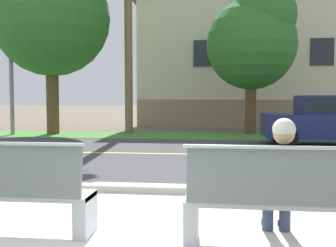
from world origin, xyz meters
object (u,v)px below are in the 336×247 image
(car_navy_near, at_px, (336,118))
(streetlamp, at_px, (12,23))
(seated_person_olive, at_px, (281,175))
(shade_tree_far_left, at_px, (54,8))
(bench_right, at_px, (276,201))
(bench_left, at_px, (8,193))
(shade_tree_left, at_px, (255,38))

(car_navy_near, xyz_separation_m, streetlamp, (-11.67, 2.45, 3.59))
(seated_person_olive, height_order, shade_tree_far_left, shade_tree_far_left)
(streetlamp, bearing_deg, car_navy_near, -11.88)
(bench_right, xyz_separation_m, seated_person_olive, (0.08, 0.17, 0.22))
(bench_left, distance_m, shade_tree_far_left, 12.97)
(seated_person_olive, relative_size, car_navy_near, 0.29)
(seated_person_olive, distance_m, shade_tree_far_left, 13.94)
(seated_person_olive, xyz_separation_m, shade_tree_far_left, (-7.07, 11.19, 4.37))
(seated_person_olive, bearing_deg, car_navy_near, 70.39)
(bench_left, distance_m, streetlamp, 13.13)
(shade_tree_far_left, bearing_deg, streetlamp, -169.28)
(bench_right, height_order, streetlamp, streetlamp)
(bench_right, distance_m, shade_tree_far_left, 14.11)
(bench_left, distance_m, seated_person_olive, 2.84)
(bench_left, distance_m, car_navy_near, 10.40)
(bench_right, bearing_deg, streetlamp, 127.81)
(bench_left, xyz_separation_m, seated_person_olive, (2.83, 0.17, 0.22))
(bench_right, bearing_deg, shade_tree_left, 85.45)
(bench_left, relative_size, car_navy_near, 0.41)
(car_navy_near, distance_m, shade_tree_far_left, 11.26)
(bench_right, bearing_deg, shade_tree_far_left, 121.60)
(bench_left, xyz_separation_m, shade_tree_left, (3.73, 12.36, 3.43))
(bench_left, relative_size, seated_person_olive, 1.42)
(bench_left, relative_size, shade_tree_far_left, 0.23)
(bench_left, xyz_separation_m, streetlamp, (-5.84, 11.06, 3.99))
(bench_right, relative_size, seated_person_olive, 1.42)
(bench_left, relative_size, shade_tree_left, 0.30)
(car_navy_near, height_order, shade_tree_left, shade_tree_left)
(streetlamp, distance_m, shade_tree_far_left, 1.73)
(car_navy_near, xyz_separation_m, shade_tree_left, (-2.10, 3.75, 3.03))
(streetlamp, bearing_deg, seated_person_olive, -51.50)
(streetlamp, bearing_deg, shade_tree_far_left, 10.72)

